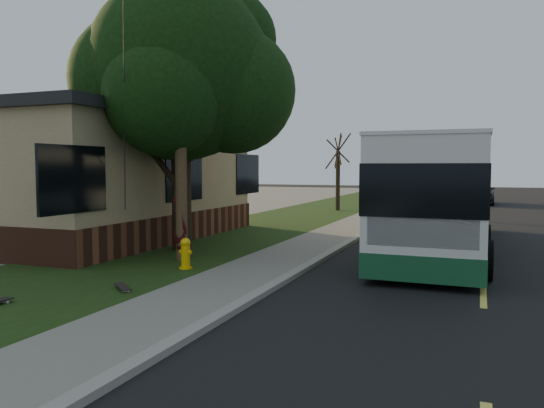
# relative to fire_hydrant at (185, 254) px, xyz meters

# --- Properties ---
(ground) EXTENTS (120.00, 120.00, 0.00)m
(ground) POSITION_rel_fire_hydrant_xyz_m (2.60, 0.00, -0.43)
(ground) COLOR black
(ground) RESTS_ON ground
(road) EXTENTS (8.00, 80.00, 0.01)m
(road) POSITION_rel_fire_hydrant_xyz_m (6.60, 10.00, -0.43)
(road) COLOR black
(road) RESTS_ON ground
(curb) EXTENTS (0.25, 80.00, 0.12)m
(curb) POSITION_rel_fire_hydrant_xyz_m (2.60, 10.00, -0.37)
(curb) COLOR gray
(curb) RESTS_ON ground
(sidewalk) EXTENTS (2.00, 80.00, 0.08)m
(sidewalk) POSITION_rel_fire_hydrant_xyz_m (1.60, 10.00, -0.39)
(sidewalk) COLOR slate
(sidewalk) RESTS_ON ground
(grass_verge) EXTENTS (5.00, 80.00, 0.07)m
(grass_verge) POSITION_rel_fire_hydrant_xyz_m (-1.90, 10.00, -0.40)
(grass_verge) COLOR black
(grass_verge) RESTS_ON ground
(building_lot) EXTENTS (15.00, 80.00, 0.04)m
(building_lot) POSITION_rel_fire_hydrant_xyz_m (-11.90, 10.00, -0.41)
(building_lot) COLOR slate
(building_lot) RESTS_ON ground
(fire_hydrant) EXTENTS (0.32, 0.32, 0.74)m
(fire_hydrant) POSITION_rel_fire_hydrant_xyz_m (0.00, 0.00, 0.00)
(fire_hydrant) COLOR yellow
(fire_hydrant) RESTS_ON grass_verge
(utility_pole) EXTENTS (2.86, 3.21, 9.07)m
(utility_pole) POSITION_rel_fire_hydrant_xyz_m (-0.71, 0.99, 4.20)
(utility_pole) COLOR #473321
(utility_pole) RESTS_ON ground
(leafy_tree) EXTENTS (6.30, 6.00, 7.80)m
(leafy_tree) POSITION_rel_fire_hydrant_xyz_m (-1.57, 2.65, 4.73)
(leafy_tree) COLOR black
(leafy_tree) RESTS_ON grass_verge
(bare_tree_near) EXTENTS (1.38, 1.21, 4.31)m
(bare_tree_near) POSITION_rel_fire_hydrant_xyz_m (-0.90, 18.00, 1.72)
(bare_tree_near) COLOR black
(bare_tree_near) RESTS_ON grass_verge
(bare_tree_far) EXTENTS (1.38, 1.21, 4.03)m
(bare_tree_far) POSITION_rel_fire_hydrant_xyz_m (-0.40, 30.00, 1.57)
(bare_tree_far) COLOR black
(bare_tree_far) RESTS_ON grass_verge
(traffic_signal) EXTENTS (0.18, 0.22, 5.50)m
(traffic_signal) POSITION_rel_fire_hydrant_xyz_m (3.10, 34.00, 2.73)
(traffic_signal) COLOR #2D2D30
(traffic_signal) RESTS_ON ground
(transit_bus) EXTENTS (2.74, 11.88, 3.21)m
(transit_bus) POSITION_rel_fire_hydrant_xyz_m (5.42, 5.83, 1.28)
(transit_bus) COLOR silver
(transit_bus) RESTS_ON ground
(skateboarder) EXTENTS (0.71, 0.70, 1.66)m
(skateboarder) POSITION_rel_fire_hydrant_xyz_m (-0.76, 1.04, 0.47)
(skateboarder) COLOR #450D15
(skateboarder) RESTS_ON grass_verge
(skateboard_spare) EXTENTS (0.69, 0.62, 0.07)m
(skateboard_spare) POSITION_rel_fire_hydrant_xyz_m (-0.06, -2.32, -0.31)
(skateboard_spare) COLOR black
(skateboard_spare) RESTS_ON grass_verge
(dumpster) EXTENTS (1.66, 1.42, 1.30)m
(dumpster) POSITION_rel_fire_hydrant_xyz_m (-6.23, 3.22, 0.26)
(dumpster) COLOR black
(dumpster) RESTS_ON building_lot
(distant_car) EXTENTS (2.06, 4.96, 1.68)m
(distant_car) POSITION_rel_fire_hydrant_xyz_m (6.42, 27.31, 0.41)
(distant_car) COLOR black
(distant_car) RESTS_ON ground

